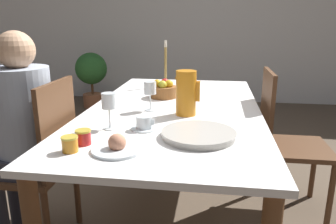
{
  "coord_description": "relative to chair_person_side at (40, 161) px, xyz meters",
  "views": [
    {
      "loc": [
        0.23,
        -1.9,
        1.24
      ],
      "look_at": [
        0.0,
        -0.28,
        0.77
      ],
      "focal_mm": 35.0,
      "sensor_mm": 36.0,
      "label": 1
    }
  ],
  "objects": [
    {
      "name": "chair_opposite",
      "position": [
        1.38,
        0.53,
        0.0
      ],
      "size": [
        0.42,
        0.42,
        0.93
      ],
      "rotation": [
        0.0,
        0.0,
        -1.57
      ],
      "color": "#51331E",
      "rests_on": "ground_plane"
    },
    {
      "name": "serving_tray",
      "position": [
        0.86,
        -0.13,
        0.24
      ],
      "size": [
        0.34,
        0.34,
        0.03
      ],
      "color": "#B7B2A8",
      "rests_on": "dining_table"
    },
    {
      "name": "jam_jar_amber",
      "position": [
        0.36,
        -0.37,
        0.26
      ],
      "size": [
        0.07,
        0.07,
        0.06
      ],
      "color": "#C67A1E",
      "rests_on": "dining_table"
    },
    {
      "name": "person_seated",
      "position": [
        -0.09,
        -0.01,
        0.21
      ],
      "size": [
        0.39,
        0.41,
        1.19
      ],
      "rotation": [
        0.0,
        0.0,
        1.57
      ],
      "color": "#33333D",
      "rests_on": "ground_plane"
    },
    {
      "name": "dining_table",
      "position": [
        0.69,
        0.38,
        0.14
      ],
      "size": [
        1.01,
        1.89,
        0.72
      ],
      "color": "white",
      "rests_on": "ground_plane"
    },
    {
      "name": "wine_glass_water",
      "position": [
        0.56,
        0.29,
        0.35
      ],
      "size": [
        0.07,
        0.07,
        0.17
      ],
      "color": "white",
      "rests_on": "dining_table"
    },
    {
      "name": "candlestick_tall",
      "position": [
        0.54,
        1.02,
        0.37
      ],
      "size": [
        0.06,
        0.06,
        0.36
      ],
      "color": "olive",
      "rests_on": "dining_table"
    },
    {
      "name": "ground_plane",
      "position": [
        0.69,
        0.38,
        -0.5
      ],
      "size": [
        20.0,
        20.0,
        0.0
      ],
      "primitive_type": "plane",
      "color": "brown"
    },
    {
      "name": "chair_person_side",
      "position": [
        0.0,
        0.0,
        0.0
      ],
      "size": [
        0.42,
        0.42,
        0.93
      ],
      "rotation": [
        0.0,
        0.0,
        1.57
      ],
      "color": "#51331E",
      "rests_on": "ground_plane"
    },
    {
      "name": "fruit_bowl",
      "position": [
        0.58,
        0.63,
        0.28
      ],
      "size": [
        0.18,
        0.18,
        0.12
      ],
      "color": "brown",
      "rests_on": "dining_table"
    },
    {
      "name": "bread_plate",
      "position": [
        0.54,
        -0.33,
        0.25
      ],
      "size": [
        0.21,
        0.21,
        0.07
      ],
      "color": "silver",
      "rests_on": "dining_table"
    },
    {
      "name": "wall_back",
      "position": [
        0.69,
        3.59,
        0.8
      ],
      "size": [
        10.0,
        0.06,
        2.6
      ],
      "color": "white",
      "rests_on": "ground_plane"
    },
    {
      "name": "wine_glass_juice",
      "position": [
        0.43,
        -0.07,
        0.36
      ],
      "size": [
        0.07,
        0.07,
        0.18
      ],
      "color": "white",
      "rests_on": "dining_table"
    },
    {
      "name": "jam_jar_red",
      "position": [
        0.38,
        -0.28,
        0.26
      ],
      "size": [
        0.07,
        0.07,
        0.06
      ],
      "color": "#A81E1E",
      "rests_on": "dining_table"
    },
    {
      "name": "potted_plant",
      "position": [
        -0.83,
        2.95,
        -0.0
      ],
      "size": [
        0.45,
        0.45,
        0.79
      ],
      "color": "#A8603D",
      "rests_on": "ground_plane"
    },
    {
      "name": "red_pitcher",
      "position": [
        0.77,
        0.23,
        0.35
      ],
      "size": [
        0.14,
        0.11,
        0.25
      ],
      "color": "orange",
      "rests_on": "dining_table"
    },
    {
      "name": "teacup_near_person",
      "position": [
        0.59,
        -0.05,
        0.26
      ],
      "size": [
        0.13,
        0.13,
        0.07
      ],
      "color": "silver",
      "rests_on": "dining_table"
    }
  ]
}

